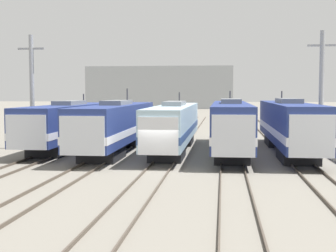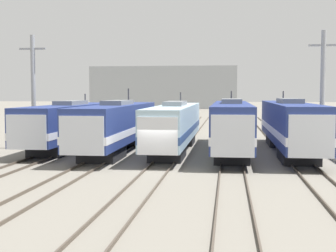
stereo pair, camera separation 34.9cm
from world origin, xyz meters
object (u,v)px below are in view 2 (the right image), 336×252
locomotive_center_left (116,126)px  catenary_tower_right (323,90)px  locomotive_far_left (70,124)px  catenary_tower_left (33,90)px  locomotive_center_right (231,125)px  locomotive_far_right (290,125)px  locomotive_center (175,126)px

locomotive_center_left → catenary_tower_right: catenary_tower_right is taller
locomotive_far_left → catenary_tower_left: catenary_tower_left is taller
locomotive_center_left → locomotive_center_right: 9.10m
locomotive_far_right → catenary_tower_left: catenary_tower_left is taller
locomotive_center_right → catenary_tower_right: 7.57m
locomotive_center_left → catenary_tower_right: bearing=5.5°
locomotive_far_left → catenary_tower_right: 20.81m
locomotive_far_right → catenary_tower_right: bearing=9.8°
locomotive_center → catenary_tower_right: catenary_tower_right is taller
catenary_tower_left → locomotive_center: bearing=-1.8°
locomotive_center_left → locomotive_center_right: size_ratio=0.96×
catenary_tower_left → catenary_tower_right: 23.56m
locomotive_far_left → locomotive_center_left: bearing=-24.3°
catenary_tower_right → locomotive_far_right: bearing=-170.2°
locomotive_far_left → catenary_tower_right: (20.61, -0.50, 2.83)m
locomotive_center_left → catenary_tower_left: bearing=168.3°
locomotive_center → locomotive_center_right: bearing=-5.7°
locomotive_center → locomotive_far_right: 9.07m
locomotive_center_left → catenary_tower_left: size_ratio=1.98×
locomotive_center_left → catenary_tower_left: 8.14m
locomotive_far_left → locomotive_center: size_ratio=0.93×
locomotive_far_left → locomotive_far_right: (18.14, -0.93, 0.11)m
locomotive_far_left → locomotive_far_right: bearing=-2.9°
locomotive_far_left → catenary_tower_left: 4.12m
catenary_tower_left → locomotive_center_right: bearing=-2.9°
locomotive_far_left → locomotive_center_right: locomotive_center_right is taller
locomotive_center_left → locomotive_far_right: (13.61, 1.12, 0.07)m
catenary_tower_left → catenary_tower_right: (23.56, 0.00, 0.00)m
locomotive_center_left → locomotive_center: 4.68m
locomotive_center → locomotive_center_right: size_ratio=1.00×
locomotive_far_left → locomotive_far_right: 18.17m
catenary_tower_left → locomotive_center_left: bearing=-11.7°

